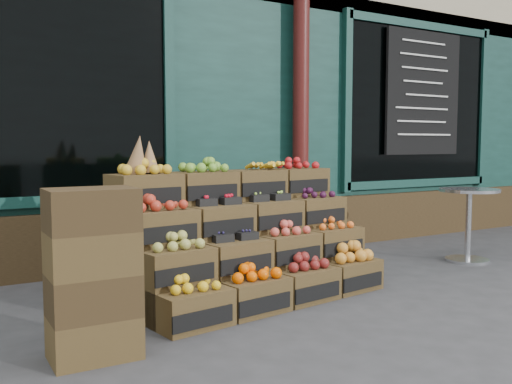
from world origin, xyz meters
TOP-DOWN VIEW (x-y plane):
  - ground at (0.00, 0.00)m, footprint 60.00×60.00m
  - shop_facade at (0.00, 5.11)m, footprint 12.00×6.24m
  - crate_display at (-0.28, 0.76)m, footprint 2.20×1.29m
  - spare_crates at (-1.71, -0.00)m, footprint 0.50×0.35m
  - bistro_table at (2.40, 0.70)m, footprint 0.61×0.61m
  - shopkeeper at (-1.30, 2.97)m, footprint 0.75×0.56m

SIDE VIEW (x-z plane):
  - ground at x=0.00m, z-range 0.00..0.00m
  - crate_display at x=-0.28m, z-range -0.25..1.06m
  - bistro_table at x=2.40m, z-range 0.10..0.87m
  - spare_crates at x=-1.71m, z-range 0.00..0.99m
  - shopkeeper at x=-1.30m, z-range 0.00..1.86m
  - shop_facade at x=0.00m, z-range 0.00..4.80m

